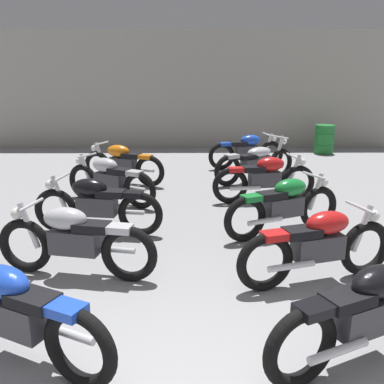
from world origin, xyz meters
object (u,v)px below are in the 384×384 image
motorcycle_left_row_4 (122,163)px  motorcycle_right_row_3 (265,178)px  motorcycle_right_row_4 (256,162)px  motorcycle_left_row_3 (110,179)px  motorcycle_right_row_2 (284,205)px  motorcycle_right_row_1 (319,245)px  oil_drum (324,139)px  motorcycle_left_row_2 (96,204)px  motorcycle_left_row_1 (74,240)px  motorcycle_right_row_0 (367,313)px  motorcycle_left_row_0 (14,313)px  motorcycle_right_row_5 (247,150)px

motorcycle_left_row_4 → motorcycle_right_row_3: bearing=-25.8°
motorcycle_right_row_4 → motorcycle_left_row_3: bearing=-151.2°
motorcycle_left_row_3 → motorcycle_right_row_2: (2.84, -1.60, 0.00)m
motorcycle_right_row_1 → oil_drum: motorcycle_right_row_1 is taller
motorcycle_left_row_2 → oil_drum: motorcycle_left_row_2 is taller
motorcycle_right_row_3 → motorcycle_left_row_1: bearing=-132.7°
motorcycle_left_row_3 → motorcycle_left_row_1: bearing=-87.9°
motorcycle_right_row_1 → motorcycle_right_row_3: same height
motorcycle_left_row_3 → motorcycle_right_row_0: bearing=-57.4°
motorcycle_right_row_0 → motorcycle_left_row_0: bearing=179.4°
motorcycle_left_row_0 → motorcycle_right_row_3: size_ratio=0.92×
motorcycle_left_row_0 → oil_drum: motorcycle_left_row_0 is taller
motorcycle_right_row_2 → motorcycle_right_row_4: 3.20m
motorcycle_left_row_0 → motorcycle_left_row_4: bearing=90.0°
motorcycle_left_row_1 → motorcycle_right_row_4: 5.31m
motorcycle_left_row_3 → motorcycle_right_row_3: bearing=1.4°
motorcycle_left_row_1 → motorcycle_right_row_2: size_ratio=1.05×
motorcycle_left_row_1 → motorcycle_right_row_2: 3.03m
motorcycle_left_row_1 → motorcycle_right_row_3: 4.05m
motorcycle_right_row_4 → motorcycle_right_row_5: motorcycle_right_row_4 is taller
motorcycle_right_row_2 → motorcycle_left_row_4: bearing=132.8°
motorcycle_left_row_2 → motorcycle_right_row_4: (2.84, 3.14, -0.01)m
motorcycle_right_row_1 → motorcycle_right_row_4: (0.03, 4.69, -0.01)m
motorcycle_right_row_3 → motorcycle_right_row_4: motorcycle_right_row_4 is taller
motorcycle_left_row_2 → motorcycle_right_row_4: size_ratio=1.02×
motorcycle_left_row_4 → motorcycle_right_row_3: 3.15m
motorcycle_left_row_4 → oil_drum: size_ratio=2.19×
oil_drum → motorcycle_left_row_1: bearing=-124.2°
motorcycle_right_row_3 → motorcycle_right_row_2: bearing=-90.5°
motorcycle_left_row_0 → motorcycle_left_row_2: size_ratio=0.92×
motorcycle_right_row_2 → motorcycle_right_row_5: (0.07, 4.55, 0.00)m
motorcycle_right_row_4 → oil_drum: (2.57, 3.40, -0.03)m
motorcycle_left_row_0 → oil_drum: size_ratio=2.14×
motorcycle_left_row_4 → motorcycle_right_row_3: same height
motorcycle_left_row_3 → motorcycle_right_row_0: 5.32m
motorcycle_right_row_1 → motorcycle_right_row_4: size_ratio=1.00×
motorcycle_left_row_0 → motorcycle_right_row_0: same height
motorcycle_left_row_2 → oil_drum: (5.41, 6.54, -0.03)m
motorcycle_left_row_3 → motorcycle_right_row_4: 3.33m
motorcycle_right_row_1 → motorcycle_right_row_2: same height
motorcycle_right_row_4 → motorcycle_left_row_2: bearing=-132.2°
motorcycle_right_row_1 → motorcycle_right_row_2: 1.49m
motorcycle_right_row_2 → motorcycle_right_row_4: motorcycle_right_row_4 is taller
motorcycle_left_row_2 → motorcycle_right_row_5: 5.31m
motorcycle_right_row_3 → motorcycle_right_row_5: (0.06, 2.89, 0.00)m
motorcycle_left_row_1 → oil_drum: (5.39, 7.91, -0.03)m
oil_drum → motorcycle_left_row_0: bearing=-120.0°
motorcycle_right_row_3 → motorcycle_right_row_4: bearing=87.4°
motorcycle_left_row_0 → motorcycle_left_row_2: same height
motorcycle_right_row_0 → motorcycle_left_row_4: bearing=115.7°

